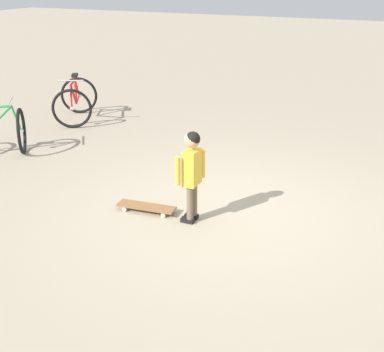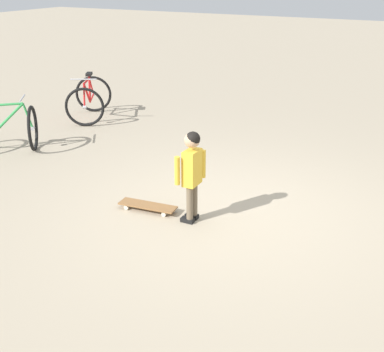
% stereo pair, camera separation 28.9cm
% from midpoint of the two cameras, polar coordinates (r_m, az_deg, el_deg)
% --- Properties ---
extents(ground_plane, '(50.00, 50.00, 0.00)m').
position_cam_midpoint_polar(ground_plane, '(6.07, 6.25, -4.00)').
color(ground_plane, tan).
extents(child_person, '(0.37, 0.22, 1.06)m').
position_cam_midpoint_polar(child_person, '(5.57, 1.48, 1.00)').
color(child_person, brown).
rests_on(child_person, ground).
extents(skateboard, '(0.26, 0.72, 0.07)m').
position_cam_midpoint_polar(skateboard, '(6.06, -3.62, -3.36)').
color(skateboard, olive).
rests_on(skateboard, ground).
extents(bicycle_mid, '(1.28, 1.14, 0.85)m').
position_cam_midpoint_polar(bicycle_mid, '(9.87, -10.60, 8.46)').
color(bicycle_mid, black).
rests_on(bicycle_mid, ground).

